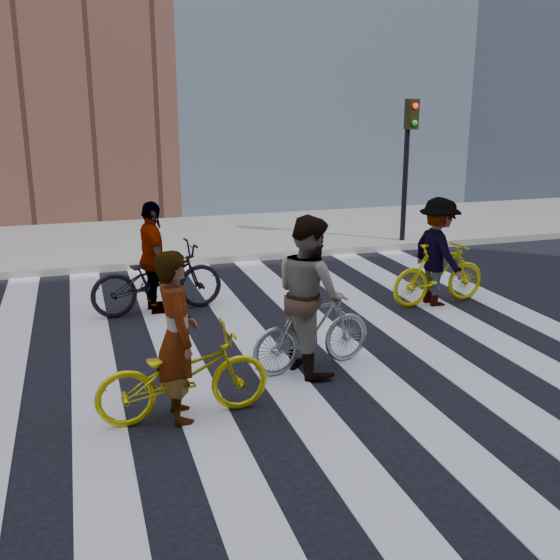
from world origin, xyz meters
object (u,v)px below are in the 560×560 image
bike_yellow_left (183,375)px  rider_rear (153,258)px  rider_right (438,252)px  rider_mid (309,294)px  bike_dark_rear (157,278)px  bike_silver_mid (312,331)px  traffic_signal (408,147)px  rider_left (177,337)px  bike_yellow_right (439,274)px

bike_yellow_left → rider_rear: size_ratio=1.03×
rider_right → rider_mid: bearing=119.0°
bike_dark_rear → bike_silver_mid: bearing=-158.7°
traffic_signal → rider_mid: bearing=-126.8°
rider_left → rider_mid: 1.95m
bike_yellow_left → bike_yellow_right: 5.46m
rider_right → rider_rear: bearing=73.3°
bike_dark_rear → rider_left: 3.77m
bike_silver_mid → bike_yellow_right: size_ratio=0.97×
bike_yellow_right → rider_mid: bearing=118.5°
bike_yellow_left → rider_right: bearing=-61.9°
bike_yellow_left → bike_dark_rear: 3.75m
traffic_signal → bike_dark_rear: (-6.05, -3.16, -1.72)m
bike_silver_mid → rider_right: bearing=-67.4°
bike_yellow_left → rider_right: (4.66, 2.77, 0.41)m
traffic_signal → rider_mid: traffic_signal is taller
rider_left → rider_rear: rider_left is taller
traffic_signal → rider_left: (-6.31, -6.91, -1.36)m
bike_yellow_left → traffic_signal: bearing=-44.8°
rider_right → bike_yellow_left: bearing=116.3°
bike_yellow_right → rider_right: bearing=85.6°
rider_left → rider_mid: (1.76, 0.83, 0.07)m
traffic_signal → rider_rear: traffic_signal is taller
bike_yellow_right → rider_mid: 3.60m
bike_silver_mid → rider_left: rider_left is taller
traffic_signal → rider_right: size_ratio=1.86×
rider_mid → rider_rear: size_ratio=1.10×
bike_dark_rear → rider_right: rider_right is taller
rider_left → bike_yellow_left: bearing=-92.6°
traffic_signal → bike_dark_rear: size_ratio=1.57×
bike_dark_rear → traffic_signal: bearing=-69.3°
bike_yellow_left → rider_right: rider_right is taller
bike_silver_mid → rider_left: size_ratio=0.91×
bike_yellow_left → rider_mid: (1.71, 0.83, 0.50)m
rider_mid → rider_right: 3.53m
bike_yellow_right → bike_dark_rear: size_ratio=0.82×
traffic_signal → rider_left: size_ratio=1.80×
bike_dark_rear → rider_mid: size_ratio=1.07×
bike_yellow_left → rider_left: (-0.05, 0.00, 0.44)m
traffic_signal → bike_yellow_right: bearing=-110.5°
bike_dark_rear → rider_rear: size_ratio=1.18×
bike_silver_mid → bike_yellow_left: bearing=103.9°
bike_dark_rear → rider_right: (4.45, -0.98, 0.34)m
bike_yellow_right → bike_silver_mid: bearing=119.0°
rider_right → bike_yellow_right: bearing=-94.4°
bike_silver_mid → bike_yellow_right: bike_yellow_right is taller
bike_dark_rear → rider_rear: rider_rear is taller
rider_mid → traffic_signal: bearing=-48.0°
traffic_signal → bike_silver_mid: (-4.50, -6.08, -1.77)m
traffic_signal → rider_left: traffic_signal is taller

